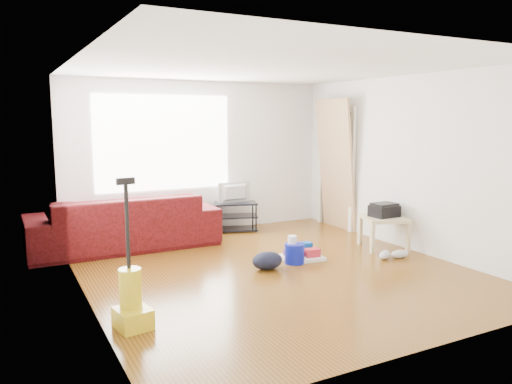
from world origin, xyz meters
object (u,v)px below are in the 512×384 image
sofa (125,248)px  vacuum (132,300)px  side_table (384,222)px  cleaning_tray (303,254)px  bucket (294,263)px  backpack (267,269)px  tv_stand (236,216)px

sofa → vacuum: bearing=78.3°
side_table → vacuum: (-3.95, -1.09, -0.14)m
side_table → cleaning_tray: (-1.35, 0.08, -0.34)m
bucket → backpack: 0.45m
side_table → bucket: (-1.56, -0.05, -0.40)m
backpack → tv_stand: bearing=67.1°
cleaning_tray → backpack: size_ratio=1.45×
bucket → side_table: bearing=1.7°
tv_stand → backpack: 2.26m
bucket → cleaning_tray: (0.21, 0.13, 0.06)m
sofa → side_table: bearing=152.0°
sofa → cleaning_tray: 2.63m
side_table → backpack: bearing=-176.7°
cleaning_tray → backpack: 0.69m
side_table → bucket: 1.61m
sofa → cleaning_tray: (2.01, -1.70, 0.06)m
tv_stand → backpack: (-0.59, -2.17, -0.25)m
cleaning_tray → backpack: bearing=-163.2°
side_table → vacuum: vacuum is taller
side_table → bucket: side_table is taller
tv_stand → bucket: tv_stand is taller
cleaning_tray → vacuum: bearing=-155.8°
sofa → cleaning_tray: size_ratio=4.58×
vacuum → backpack: bearing=17.4°
bucket → backpack: bearing=-171.2°
backpack → vacuum: bearing=-161.3°
cleaning_tray → bucket: bearing=-148.5°
backpack → sofa: bearing=117.6°
side_table → vacuum: 4.10m
side_table → backpack: size_ratio=1.83×
sofa → vacuum: vacuum is taller
tv_stand → cleaning_tray: (0.07, -1.97, -0.19)m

